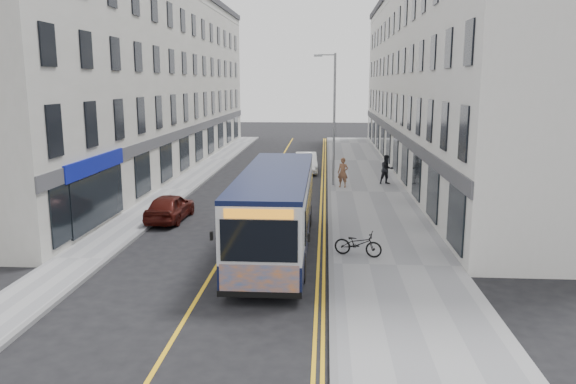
# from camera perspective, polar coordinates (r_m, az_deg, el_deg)

# --- Properties ---
(ground) EXTENTS (140.00, 140.00, 0.00)m
(ground) POSITION_cam_1_polar(r_m,az_deg,el_deg) (21.26, -6.54, -6.26)
(ground) COLOR black
(ground) RESTS_ON ground
(pavement_east) EXTENTS (4.50, 64.00, 0.12)m
(pavement_east) POSITION_cam_1_polar(r_m,az_deg,el_deg) (32.66, 8.16, -0.06)
(pavement_east) COLOR gray
(pavement_east) RESTS_ON ground
(pavement_west) EXTENTS (2.00, 64.00, 0.12)m
(pavement_west) POSITION_cam_1_polar(r_m,az_deg,el_deg) (33.72, -11.27, 0.19)
(pavement_west) COLOR gray
(pavement_west) RESTS_ON ground
(kerb_east) EXTENTS (0.18, 64.00, 0.13)m
(kerb_east) POSITION_cam_1_polar(r_m,az_deg,el_deg) (32.56, 4.21, 0.00)
(kerb_east) COLOR slate
(kerb_east) RESTS_ON ground
(kerb_west) EXTENTS (0.18, 64.00, 0.13)m
(kerb_west) POSITION_cam_1_polar(r_m,az_deg,el_deg) (33.47, -9.62, 0.18)
(kerb_west) COLOR slate
(kerb_west) RESTS_ON ground
(road_centre_line) EXTENTS (0.12, 64.00, 0.01)m
(road_centre_line) POSITION_cam_1_polar(r_m,az_deg,el_deg) (32.79, -2.80, -0.01)
(road_centre_line) COLOR yellow
(road_centre_line) RESTS_ON ground
(road_dbl_yellow_inner) EXTENTS (0.10, 64.00, 0.01)m
(road_dbl_yellow_inner) POSITION_cam_1_polar(r_m,az_deg,el_deg) (32.57, 3.42, -0.09)
(road_dbl_yellow_inner) COLOR yellow
(road_dbl_yellow_inner) RESTS_ON ground
(road_dbl_yellow_outer) EXTENTS (0.10, 64.00, 0.01)m
(road_dbl_yellow_outer) POSITION_cam_1_polar(r_m,az_deg,el_deg) (32.57, 3.77, -0.10)
(road_dbl_yellow_outer) COLOR yellow
(road_dbl_yellow_outer) RESTS_ON ground
(terrace_east) EXTENTS (6.00, 46.00, 13.00)m
(terrace_east) POSITION_cam_1_polar(r_m,az_deg,el_deg) (41.68, 14.84, 11.00)
(terrace_east) COLOR silver
(terrace_east) RESTS_ON ground
(terrace_west) EXTENTS (6.00, 46.00, 13.00)m
(terrace_west) POSITION_cam_1_polar(r_m,az_deg,el_deg) (42.89, -13.71, 11.04)
(terrace_west) COLOR beige
(terrace_west) RESTS_ON ground
(streetlamp) EXTENTS (1.32, 0.18, 8.00)m
(streetlamp) POSITION_cam_1_polar(r_m,az_deg,el_deg) (34.01, 4.59, 7.81)
(streetlamp) COLOR gray
(streetlamp) RESTS_ON ground
(city_bus) EXTENTS (2.50, 10.68, 3.10)m
(city_bus) POSITION_cam_1_polar(r_m,az_deg,el_deg) (20.88, -1.24, -1.69)
(city_bus) COLOR black
(city_bus) RESTS_ON ground
(bicycle) EXTENTS (1.85, 1.08, 0.92)m
(bicycle) POSITION_cam_1_polar(r_m,az_deg,el_deg) (20.52, 7.13, -5.22)
(bicycle) COLOR black
(bicycle) RESTS_ON pavement_east
(pedestrian_near) EXTENTS (0.75, 0.61, 1.77)m
(pedestrian_near) POSITION_cam_1_polar(r_m,az_deg,el_deg) (33.68, 5.60, 1.98)
(pedestrian_near) COLOR brown
(pedestrian_near) RESTS_ON pavement_east
(pedestrian_far) EXTENTS (1.06, 0.94, 1.81)m
(pedestrian_far) POSITION_cam_1_polar(r_m,az_deg,el_deg) (35.07, 9.99, 2.25)
(pedestrian_far) COLOR black
(pedestrian_far) RESTS_ON pavement_east
(car_white) EXTENTS (1.74, 4.28, 1.38)m
(car_white) POSITION_cam_1_polar(r_m,az_deg,el_deg) (39.99, 1.85, 3.01)
(car_white) COLOR white
(car_white) RESTS_ON ground
(car_maroon) EXTENTS (1.69, 3.83, 1.28)m
(car_maroon) POSITION_cam_1_polar(r_m,az_deg,el_deg) (26.50, -11.91, -1.51)
(car_maroon) COLOR #43100B
(car_maroon) RESTS_ON ground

